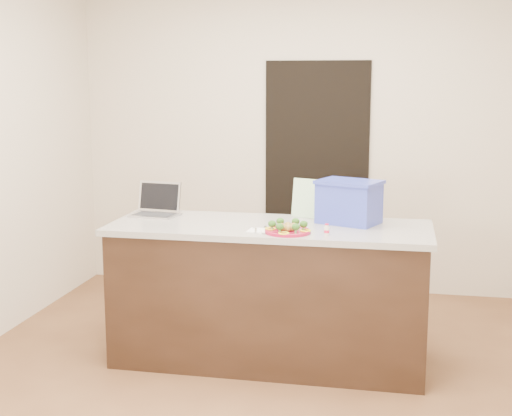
% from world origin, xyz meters
% --- Properties ---
extents(ground, '(4.00, 4.00, 0.00)m').
position_xyz_m(ground, '(0.00, 0.00, 0.00)').
color(ground, brown).
rests_on(ground, ground).
extents(room_shell, '(4.00, 4.00, 4.00)m').
position_xyz_m(room_shell, '(0.00, 0.00, 1.62)').
color(room_shell, white).
rests_on(room_shell, ground).
extents(doorway, '(0.90, 0.02, 2.00)m').
position_xyz_m(doorway, '(0.10, 1.98, 1.00)').
color(doorway, black).
rests_on(doorway, ground).
extents(island, '(2.06, 0.76, 0.92)m').
position_xyz_m(island, '(0.00, 0.25, 0.46)').
color(island, black).
rests_on(island, ground).
extents(plate, '(0.28, 0.28, 0.02)m').
position_xyz_m(plate, '(0.15, 0.03, 0.93)').
color(plate, maroon).
rests_on(plate, island).
extents(meatballs, '(0.11, 0.11, 0.04)m').
position_xyz_m(meatballs, '(0.16, 0.03, 0.96)').
color(meatballs, olive).
rests_on(meatballs, plate).
extents(broccoli, '(0.24, 0.23, 0.04)m').
position_xyz_m(broccoli, '(0.15, 0.03, 0.98)').
color(broccoli, '#1D4512').
rests_on(broccoli, plate).
extents(pepper_rings, '(0.29, 0.29, 0.01)m').
position_xyz_m(pepper_rings, '(0.15, 0.03, 0.94)').
color(pepper_rings, yellow).
rests_on(pepper_rings, plate).
extents(napkin, '(0.15, 0.15, 0.01)m').
position_xyz_m(napkin, '(-0.03, 0.05, 0.92)').
color(napkin, silver).
rests_on(napkin, island).
extents(fork, '(0.04, 0.14, 0.00)m').
position_xyz_m(fork, '(-0.05, 0.06, 0.93)').
color(fork, silver).
rests_on(fork, napkin).
extents(knife, '(0.04, 0.20, 0.01)m').
position_xyz_m(knife, '(0.00, 0.04, 0.93)').
color(knife, white).
rests_on(knife, napkin).
extents(yogurt_bottle, '(0.03, 0.03, 0.07)m').
position_xyz_m(yogurt_bottle, '(0.39, 0.02, 0.95)').
color(yogurt_bottle, beige).
rests_on(yogurt_bottle, island).
extents(laptop, '(0.34, 0.29, 0.22)m').
position_xyz_m(laptop, '(-0.82, 0.44, 0.98)').
color(laptop, '#B9B9BE').
rests_on(laptop, island).
extents(leaflet, '(0.19, 0.10, 0.26)m').
position_xyz_m(leaflet, '(0.19, 0.54, 1.05)').
color(leaflet, white).
rests_on(leaflet, island).
extents(blue_box, '(0.46, 0.40, 0.28)m').
position_xyz_m(blue_box, '(0.49, 0.40, 1.06)').
color(blue_box, '#313FB1').
rests_on(blue_box, island).
extents(chair, '(0.47, 0.47, 1.00)m').
position_xyz_m(chair, '(0.26, 0.89, 0.57)').
color(chair, '#34190F').
rests_on(chair, ground).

